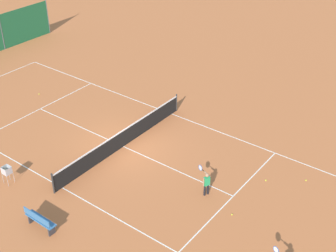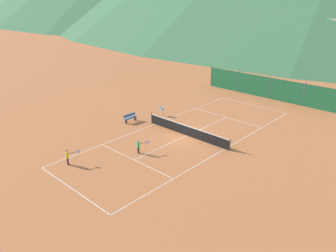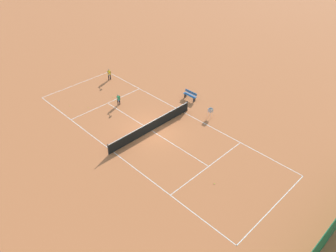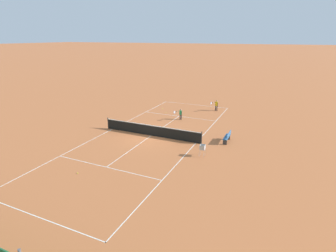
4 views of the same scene
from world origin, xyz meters
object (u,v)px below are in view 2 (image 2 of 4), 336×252
at_px(courtside_bench, 130,118).
at_px(tennis_ball_far_corner, 120,158).
at_px(player_far_baseline, 139,146).
at_px(tennis_ball_by_net_left, 144,171).
at_px(tennis_net, 187,130).
at_px(player_near_baseline, 68,156).
at_px(ball_hopper, 161,110).
at_px(tennis_ball_service_box, 140,184).
at_px(tennis_ball_alley_right, 243,116).

bearing_deg(courtside_bench, tennis_ball_far_corner, -47.27).
height_order(player_far_baseline, courtside_bench, player_far_baseline).
bearing_deg(tennis_ball_by_net_left, player_far_baseline, 144.75).
height_order(tennis_net, tennis_ball_far_corner, tennis_net).
height_order(player_near_baseline, ball_hopper, player_near_baseline).
bearing_deg(tennis_ball_service_box, tennis_ball_alley_right, 96.30).
bearing_deg(courtside_bench, ball_hopper, 73.11).
distance_m(player_near_baseline, player_far_baseline, 5.51).
relative_size(tennis_net, tennis_ball_by_net_left, 139.09).
height_order(player_far_baseline, tennis_ball_alley_right, player_far_baseline).
bearing_deg(tennis_ball_alley_right, player_near_baseline, -103.14).
bearing_deg(tennis_ball_service_box, player_near_baseline, -163.85).
height_order(tennis_ball_far_corner, courtside_bench, courtside_bench).
xyz_separation_m(tennis_ball_far_corner, courtside_bench, (-5.27, 5.70, 0.42)).
distance_m(tennis_ball_service_box, tennis_ball_by_net_left, 1.83).
distance_m(player_near_baseline, tennis_ball_service_box, 6.32).
distance_m(tennis_net, courtside_bench, 6.47).
height_order(player_far_baseline, tennis_ball_service_box, player_far_baseline).
height_order(tennis_net, tennis_ball_alley_right, tennis_net).
distance_m(player_near_baseline, tennis_ball_alley_right, 18.59).
height_order(player_far_baseline, tennis_ball_far_corner, player_far_baseline).
bearing_deg(tennis_ball_service_box, tennis_ball_far_corner, 159.04).
bearing_deg(tennis_ball_far_corner, player_near_baseline, -121.65).
distance_m(player_far_baseline, ball_hopper, 8.87).
bearing_deg(tennis_net, player_far_baseline, -96.23).
height_order(tennis_ball_service_box, courtside_bench, courtside_bench).
relative_size(tennis_net, tennis_ball_service_box, 139.09).
xyz_separation_m(tennis_ball_service_box, courtside_bench, (-9.27, 7.24, 0.42)).
relative_size(tennis_net, ball_hopper, 10.31).
xyz_separation_m(tennis_net, tennis_ball_by_net_left, (1.82, -7.04, -0.47)).
relative_size(tennis_net, courtside_bench, 6.12).
xyz_separation_m(tennis_net, player_near_baseline, (-3.10, -10.24, 0.23)).
height_order(tennis_ball_alley_right, courtside_bench, courtside_bench).
bearing_deg(tennis_net, tennis_ball_far_corner, -98.78).
bearing_deg(tennis_ball_alley_right, courtside_bench, -129.36).
distance_m(player_near_baseline, tennis_ball_by_net_left, 5.91).
relative_size(tennis_ball_alley_right, ball_hopper, 0.07).
xyz_separation_m(player_far_baseline, courtside_bench, (-5.76, 4.08, -0.22)).
xyz_separation_m(player_near_baseline, tennis_ball_far_corner, (2.02, 3.28, -0.70)).
bearing_deg(tennis_ball_alley_right, player_far_baseline, -97.39).
bearing_deg(tennis_ball_service_box, ball_hopper, 127.67).
bearing_deg(ball_hopper, tennis_ball_far_corner, -65.15).
height_order(tennis_ball_far_corner, ball_hopper, ball_hopper).
distance_m(player_far_baseline, tennis_ball_alley_right, 13.31).
bearing_deg(ball_hopper, courtside_bench, -106.89).
bearing_deg(tennis_ball_by_net_left, tennis_ball_alley_right, 92.69).
bearing_deg(tennis_ball_alley_right, ball_hopper, -138.55).
bearing_deg(tennis_net, courtside_bench, -168.76).
xyz_separation_m(tennis_net, tennis_ball_service_box, (2.93, -8.50, -0.47)).
distance_m(tennis_ball_by_net_left, ball_hopper, 11.66).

